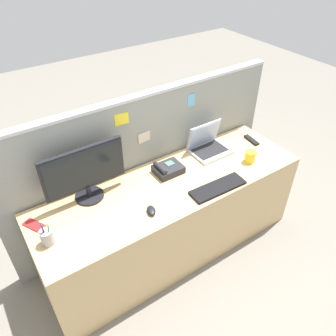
{
  "coord_description": "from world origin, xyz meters",
  "views": [
    {
      "loc": [
        -1.1,
        -1.59,
        2.37
      ],
      "look_at": [
        0.0,
        0.05,
        0.84
      ],
      "focal_mm": 35.7,
      "sensor_mm": 36.0,
      "label": 1
    }
  ],
  "objects_px": {
    "pen_cup": "(47,237)",
    "tv_remote": "(251,140)",
    "laptop": "(208,144)",
    "cell_phone_red_case": "(34,225)",
    "desk_phone": "(168,169)",
    "desktop_monitor": "(85,172)",
    "computer_mouse_right_hand": "(151,211)",
    "coffee_mug": "(250,157)",
    "keyboard_main": "(218,188)"
  },
  "relations": [
    {
      "from": "desk_phone",
      "to": "desktop_monitor",
      "type": "bearing_deg",
      "value": 172.03
    },
    {
      "from": "desk_phone",
      "to": "computer_mouse_right_hand",
      "type": "distance_m",
      "value": 0.46
    },
    {
      "from": "computer_mouse_right_hand",
      "to": "coffee_mug",
      "type": "height_order",
      "value": "coffee_mug"
    },
    {
      "from": "keyboard_main",
      "to": "tv_remote",
      "type": "distance_m",
      "value": 0.75
    },
    {
      "from": "laptop",
      "to": "cell_phone_red_case",
      "type": "xyz_separation_m",
      "value": [
        -1.5,
        -0.04,
        -0.06
      ]
    },
    {
      "from": "cell_phone_red_case",
      "to": "tv_remote",
      "type": "bearing_deg",
      "value": -29.69
    },
    {
      "from": "laptop",
      "to": "tv_remote",
      "type": "xyz_separation_m",
      "value": [
        0.42,
        -0.11,
        -0.05
      ]
    },
    {
      "from": "laptop",
      "to": "cell_phone_red_case",
      "type": "bearing_deg",
      "value": -178.31
    },
    {
      "from": "computer_mouse_right_hand",
      "to": "keyboard_main",
      "type": "bearing_deg",
      "value": 13.08
    },
    {
      "from": "laptop",
      "to": "desk_phone",
      "type": "relative_size",
      "value": 1.49
    },
    {
      "from": "desk_phone",
      "to": "cell_phone_red_case",
      "type": "distance_m",
      "value": 1.04
    },
    {
      "from": "tv_remote",
      "to": "coffee_mug",
      "type": "bearing_deg",
      "value": -131.13
    },
    {
      "from": "laptop",
      "to": "pen_cup",
      "type": "bearing_deg",
      "value": -170.77
    },
    {
      "from": "computer_mouse_right_hand",
      "to": "tv_remote",
      "type": "distance_m",
      "value": 1.24
    },
    {
      "from": "keyboard_main",
      "to": "cell_phone_red_case",
      "type": "relative_size",
      "value": 2.87
    },
    {
      "from": "keyboard_main",
      "to": "desktop_monitor",
      "type": "bearing_deg",
      "value": 153.19
    },
    {
      "from": "keyboard_main",
      "to": "cell_phone_red_case",
      "type": "bearing_deg",
      "value": 164.74
    },
    {
      "from": "keyboard_main",
      "to": "pen_cup",
      "type": "xyz_separation_m",
      "value": [
        -1.21,
        0.2,
        0.04
      ]
    },
    {
      "from": "keyboard_main",
      "to": "laptop",
      "type": "bearing_deg",
      "value": 62.08
    },
    {
      "from": "pen_cup",
      "to": "laptop",
      "type": "bearing_deg",
      "value": 9.23
    },
    {
      "from": "laptop",
      "to": "coffee_mug",
      "type": "height_order",
      "value": "laptop"
    },
    {
      "from": "desktop_monitor",
      "to": "coffee_mug",
      "type": "bearing_deg",
      "value": -15.16
    },
    {
      "from": "coffee_mug",
      "to": "computer_mouse_right_hand",
      "type": "bearing_deg",
      "value": -177.21
    },
    {
      "from": "laptop",
      "to": "desktop_monitor",
      "type": "bearing_deg",
      "value": 178.77
    },
    {
      "from": "cell_phone_red_case",
      "to": "desk_phone",
      "type": "bearing_deg",
      "value": -28.88
    },
    {
      "from": "laptop",
      "to": "cell_phone_red_case",
      "type": "height_order",
      "value": "laptop"
    },
    {
      "from": "pen_cup",
      "to": "computer_mouse_right_hand",
      "type": "bearing_deg",
      "value": -10.99
    },
    {
      "from": "keyboard_main",
      "to": "pen_cup",
      "type": "bearing_deg",
      "value": 172.93
    },
    {
      "from": "cell_phone_red_case",
      "to": "keyboard_main",
      "type": "bearing_deg",
      "value": -45.26
    },
    {
      "from": "desktop_monitor",
      "to": "laptop",
      "type": "relative_size",
      "value": 1.81
    },
    {
      "from": "laptop",
      "to": "tv_remote",
      "type": "relative_size",
      "value": 1.9
    },
    {
      "from": "pen_cup",
      "to": "tv_remote",
      "type": "height_order",
      "value": "pen_cup"
    },
    {
      "from": "laptop",
      "to": "keyboard_main",
      "type": "distance_m",
      "value": 0.51
    },
    {
      "from": "computer_mouse_right_hand",
      "to": "coffee_mug",
      "type": "distance_m",
      "value": 0.98
    },
    {
      "from": "desktop_monitor",
      "to": "pen_cup",
      "type": "relative_size",
      "value": 3.19
    },
    {
      "from": "desktop_monitor",
      "to": "desk_phone",
      "type": "xyz_separation_m",
      "value": [
        0.63,
        -0.09,
        -0.19
      ]
    },
    {
      "from": "laptop",
      "to": "computer_mouse_right_hand",
      "type": "bearing_deg",
      "value": -155.12
    },
    {
      "from": "coffee_mug",
      "to": "laptop",
      "type": "bearing_deg",
      "value": 120.22
    },
    {
      "from": "desktop_monitor",
      "to": "cell_phone_red_case",
      "type": "distance_m",
      "value": 0.48
    },
    {
      "from": "coffee_mug",
      "to": "desk_phone",
      "type": "bearing_deg",
      "value": 158.25
    },
    {
      "from": "cell_phone_red_case",
      "to": "laptop",
      "type": "bearing_deg",
      "value": -26.07
    },
    {
      "from": "keyboard_main",
      "to": "pen_cup",
      "type": "height_order",
      "value": "pen_cup"
    },
    {
      "from": "keyboard_main",
      "to": "coffee_mug",
      "type": "xyz_separation_m",
      "value": [
        0.44,
        0.12,
        0.04
      ]
    },
    {
      "from": "pen_cup",
      "to": "cell_phone_red_case",
      "type": "distance_m",
      "value": 0.2
    },
    {
      "from": "desk_phone",
      "to": "pen_cup",
      "type": "distance_m",
      "value": 1.03
    },
    {
      "from": "pen_cup",
      "to": "tv_remote",
      "type": "relative_size",
      "value": 1.08
    },
    {
      "from": "desktop_monitor",
      "to": "coffee_mug",
      "type": "xyz_separation_m",
      "value": [
        1.27,
        -0.34,
        -0.18
      ]
    },
    {
      "from": "keyboard_main",
      "to": "computer_mouse_right_hand",
      "type": "xyz_separation_m",
      "value": [
        -0.54,
        0.07,
        0.01
      ]
    },
    {
      "from": "coffee_mug",
      "to": "desktop_monitor",
      "type": "bearing_deg",
      "value": 164.84
    },
    {
      "from": "laptop",
      "to": "desk_phone",
      "type": "distance_m",
      "value": 0.46
    }
  ]
}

